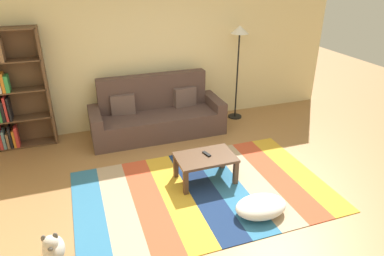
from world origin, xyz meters
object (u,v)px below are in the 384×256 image
(pouf, at_px, (261,207))
(dog, at_px, (53,248))
(coffee_table, at_px, (205,160))
(tv_remote, at_px, (207,154))
(standing_lamp, at_px, (239,42))
(bookshelf, at_px, (9,91))
(couch, at_px, (157,115))

(pouf, relative_size, dog, 1.60)
(coffee_table, height_order, tv_remote, tv_remote)
(standing_lamp, bearing_deg, coffee_table, -126.17)
(bookshelf, bearing_deg, coffee_table, -38.17)
(couch, xyz_separation_m, tv_remote, (0.28, -1.64, 0.06))
(bookshelf, bearing_deg, couch, -7.24)
(bookshelf, distance_m, pouf, 4.12)
(bookshelf, bearing_deg, dog, -79.15)
(coffee_table, bearing_deg, standing_lamp, 53.83)
(bookshelf, xyz_separation_m, tv_remote, (2.53, -1.92, -0.55))
(dog, distance_m, tv_remote, 2.18)
(coffee_table, distance_m, dog, 2.13)
(couch, distance_m, pouf, 2.65)
(dog, bearing_deg, couch, 55.77)
(bookshelf, relative_size, tv_remote, 12.62)
(dog, relative_size, tv_remote, 2.65)
(pouf, xyz_separation_m, dog, (-2.32, 0.06, 0.05))
(bookshelf, xyz_separation_m, pouf, (2.86, -2.86, -0.83))
(dog, xyz_separation_m, tv_remote, (1.99, 0.87, 0.23))
(coffee_table, distance_m, pouf, 0.99)
(couch, height_order, dog, couch)
(dog, relative_size, standing_lamp, 0.23)
(couch, bearing_deg, tv_remote, -80.18)
(tv_remote, bearing_deg, pouf, -85.54)
(bookshelf, height_order, dog, bookshelf)
(bookshelf, relative_size, standing_lamp, 1.08)
(pouf, distance_m, dog, 2.32)
(bookshelf, height_order, pouf, bookshelf)
(standing_lamp, bearing_deg, couch, -174.20)
(bookshelf, bearing_deg, standing_lamp, -1.83)
(bookshelf, distance_m, tv_remote, 3.22)
(tv_remote, bearing_deg, standing_lamp, 38.91)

